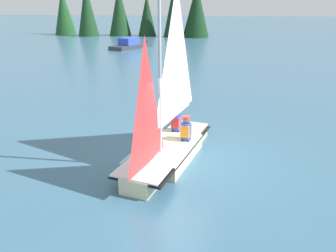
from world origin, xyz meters
TOP-DOWN VIEW (x-y plane):
  - ground_plane at (0.00, 0.00)m, footprint 260.00×260.00m
  - sailboat_main at (-0.01, -0.03)m, footprint 2.07×4.53m
  - sailor_helm at (-0.44, -0.54)m, footprint 0.35×0.38m
  - sailor_crew at (-0.02, -1.24)m, footprint 0.35×0.38m
  - motorboat_distant at (9.16, -24.50)m, footprint 3.43×5.30m
  - treeline_shore at (13.41, -38.12)m, footprint 23.25×4.93m

SIDE VIEW (x-z plane):
  - ground_plane at x=0.00m, z-range 0.00..0.00m
  - motorboat_distant at x=9.16m, z-range -0.17..0.91m
  - sailor_helm at x=-0.44m, z-range 0.05..1.21m
  - sailor_crew at x=-0.02m, z-range 0.05..1.21m
  - sailboat_main at x=-0.01m, z-range -1.75..3.22m
  - treeline_shore at x=13.41m, z-range -0.25..6.99m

